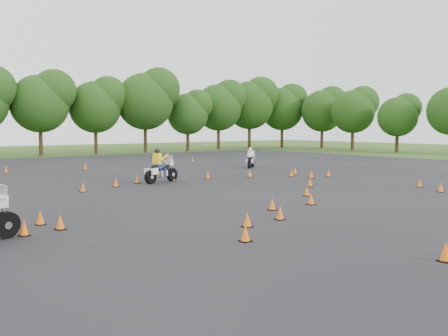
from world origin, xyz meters
name	(u,v)px	position (x,y,z in m)	size (l,w,h in m)	color
ground	(283,203)	(0.00, 0.00, 0.00)	(140.00, 140.00, 0.00)	#2D5119
asphalt_pad	(200,189)	(0.00, 6.00, 0.01)	(62.00, 62.00, 0.00)	black
treeline	(59,111)	(2.96, 35.26, 4.67)	(86.93, 32.18, 10.80)	#1E3F12
traffic_cones	(192,186)	(-0.72, 5.66, 0.23)	(32.31, 32.94, 0.45)	#FF670A
rider_yellow	(162,165)	(-0.12, 9.63, 0.98)	(2.53, 0.78, 1.95)	yellow
rider_white	(251,158)	(10.56, 14.40, 0.78)	(2.02, 0.62, 1.56)	white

